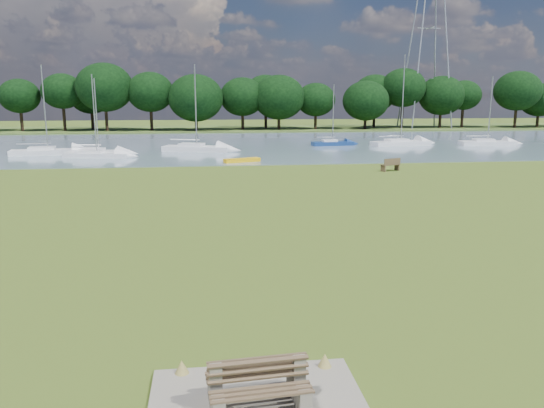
{
  "coord_description": "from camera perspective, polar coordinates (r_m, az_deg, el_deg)",
  "views": [
    {
      "loc": [
        -0.89,
        -23.15,
        5.94
      ],
      "look_at": [
        1.78,
        -2.0,
        1.56
      ],
      "focal_mm": 35.0,
      "sensor_mm": 36.0,
      "label": 1
    }
  ],
  "objects": [
    {
      "name": "sailboat_8",
      "position": [
        57.63,
        -8.17,
        6.14
      ],
      "size": [
        7.54,
        4.24,
        9.06
      ],
      "rotation": [
        0.0,
        0.0,
        -0.32
      ],
      "color": "white",
      "rests_on": "river"
    },
    {
      "name": "sailboat_3",
      "position": [
        65.6,
        13.62,
        6.57
      ],
      "size": [
        7.49,
        3.41,
        10.51
      ],
      "rotation": [
        0.0,
        0.0,
        0.2
      ],
      "color": "white",
      "rests_on": "river"
    },
    {
      "name": "sailboat_0",
      "position": [
        55.99,
        -18.21,
        5.44
      ],
      "size": [
        5.9,
        2.0,
        7.53
      ],
      "rotation": [
        0.0,
        0.0,
        -0.06
      ],
      "color": "white",
      "rests_on": "river"
    },
    {
      "name": "kayak",
      "position": [
        47.88,
        -3.24,
        4.73
      ],
      "size": [
        3.41,
        1.9,
        0.33
      ],
      "primitive_type": "cube",
      "rotation": [
        0.0,
        0.0,
        0.36
      ],
      "color": "#F6B50B",
      "rests_on": "river"
    },
    {
      "name": "sailboat_1",
      "position": [
        64.18,
        6.48,
        6.66
      ],
      "size": [
        5.14,
        1.99,
        7.15
      ],
      "rotation": [
        0.0,
        0.0,
        0.12
      ],
      "color": "navy",
      "rests_on": "river"
    },
    {
      "name": "riverbank_bench",
      "position": [
        43.33,
        12.67,
        4.15
      ],
      "size": [
        1.74,
        1.11,
        1.03
      ],
      "rotation": [
        0.0,
        0.0,
        0.4
      ],
      "color": "brown",
      "rests_on": "ground"
    },
    {
      "name": "tree_line",
      "position": [
        91.17,
        -6.01,
        11.79
      ],
      "size": [
        145.26,
        8.72,
        10.55
      ],
      "color": "black",
      "rests_on": "far_bank"
    },
    {
      "name": "sailboat_5",
      "position": [
        69.11,
        22.12,
        6.27
      ],
      "size": [
        6.68,
        2.29,
        8.1
      ],
      "rotation": [
        0.0,
        0.0,
        -0.07
      ],
      "color": "white",
      "rests_on": "river"
    },
    {
      "name": "far_bank",
      "position": [
        95.34,
        -6.72,
        7.96
      ],
      "size": [
        220.0,
        20.0,
        0.4
      ],
      "primitive_type": "cube",
      "color": "#4C6626",
      "rests_on": "ground"
    },
    {
      "name": "ground",
      "position": [
        23.91,
        -4.85,
        -2.81
      ],
      "size": [
        220.0,
        220.0,
        0.0
      ],
      "primitive_type": "plane",
      "color": "#546526"
    },
    {
      "name": "bench_pair",
      "position": [
        10.67,
        -1.51,
        -18.9
      ],
      "size": [
        2.01,
        1.29,
        1.04
      ],
      "rotation": [
        0.0,
        0.0,
        0.08
      ],
      "color": "gray",
      "rests_on": "concrete_pad"
    },
    {
      "name": "river",
      "position": [
        65.42,
        -6.43,
        6.33
      ],
      "size": [
        220.0,
        40.0,
        0.1
      ],
      "primitive_type": "cube",
      "color": "slate",
      "rests_on": "ground"
    },
    {
      "name": "sailboat_7",
      "position": [
        54.04,
        -18.4,
        5.21
      ],
      "size": [
        6.35,
        2.92,
        7.83
      ],
      "rotation": [
        0.0,
        0.0,
        -0.2
      ],
      "color": "white",
      "rests_on": "river"
    },
    {
      "name": "concrete_pad",
      "position": [
        10.91,
        -1.5,
        -21.03
      ],
      "size": [
        4.2,
        3.2,
        0.1
      ],
      "primitive_type": "cube",
      "color": "gray",
      "rests_on": "ground"
    },
    {
      "name": "sailboat_2",
      "position": [
        58.55,
        -23.03,
        5.38
      ],
      "size": [
        7.4,
        3.0,
        8.84
      ],
      "rotation": [
        0.0,
        0.0,
        0.14
      ],
      "color": "white",
      "rests_on": "river"
    }
  ]
}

